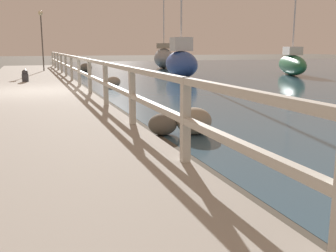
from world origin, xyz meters
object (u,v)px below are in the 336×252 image
(sailboat_green, at_px, (292,63))
(mooring_bollard, at_px, (25,76))
(sailboat_gray, at_px, (164,57))
(sailboat_blue, at_px, (181,62))
(dock_lamp, at_px, (41,27))

(sailboat_green, bearing_deg, mooring_bollard, -146.15)
(sailboat_gray, bearing_deg, sailboat_blue, -81.51)
(mooring_bollard, relative_size, sailboat_gray, 0.07)
(sailboat_green, relative_size, sailboat_blue, 0.99)
(sailboat_green, bearing_deg, dock_lamp, -175.98)
(dock_lamp, bearing_deg, mooring_bollard, -97.76)
(mooring_bollard, height_order, sailboat_blue, sailboat_blue)
(sailboat_green, xyz_separation_m, sailboat_gray, (-4.50, 9.18, 0.13))
(sailboat_blue, relative_size, sailboat_gray, 1.17)
(dock_lamp, bearing_deg, sailboat_green, -20.33)
(dock_lamp, height_order, sailboat_gray, sailboat_gray)
(sailboat_gray, bearing_deg, dock_lamp, -131.98)
(mooring_bollard, bearing_deg, dock_lamp, 82.24)
(dock_lamp, relative_size, sailboat_gray, 0.52)
(sailboat_green, relative_size, sailboat_gray, 1.16)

